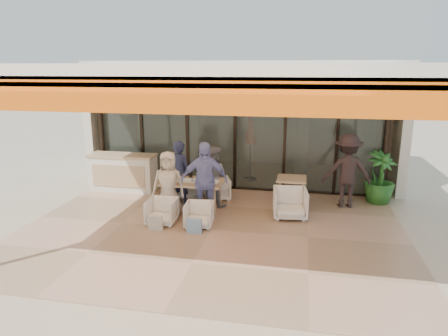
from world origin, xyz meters
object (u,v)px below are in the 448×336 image
Objects in this scene: chair_near_right at (199,214)px; potted_palm at (380,178)px; chair_far_left at (186,185)px; side_chair at (290,202)px; chair_far_right at (217,187)px; diner_periwinkle at (204,181)px; chair_near_left at (162,210)px; diner_navy at (180,173)px; diner_cream at (168,184)px; diner_grey at (213,176)px; dining_table at (191,183)px; host_counter at (123,172)px; side_table at (292,182)px; standing_woman at (347,171)px.

chair_near_right is 4.72m from potted_palm.
side_chair reaches higher than chair_far_left.
chair_far_left is at bearing 153.89° from side_chair.
chair_far_left is 0.87× the size of side_chair.
chair_far_right is 0.36× the size of diner_periwinkle.
potted_palm reaches higher than chair_near_left.
diner_navy reaches higher than potted_palm.
diner_cream is at bearing 73.56° from chair_far_left.
chair_far_left is at bearing 84.60° from diner_cream.
chair_far_left is 1.90m from chair_near_left.
side_chair is at bearing 133.29° from chair_far_right.
diner_navy is at bearing 118.73° from diner_periwinkle.
diner_grey is at bearing 159.31° from side_chair.
dining_table is at bearing 64.86° from chair_near_left.
potted_palm is (4.06, 1.88, -0.22)m from diner_periwinkle.
dining_table reaches higher than side_chair.
chair_far_right is 1.09m from diner_navy.
chair_far_right is at bearing 84.75° from chair_near_right.
host_counter is 1.04× the size of diner_periwinkle.
chair_near_left is 1.69m from diner_grey.
dining_table is 4.71m from potted_palm.
dining_table is 0.62m from diner_navy.
host_counter is 4.78m from side_chair.
chair_far_left is 2.77m from side_table.
diner_periwinkle is 4.48m from potted_palm.
host_counter is at bearing -3.39° from diner_navy.
diner_grey reaches higher than dining_table.
potted_palm is (2.16, 1.47, 0.28)m from side_chair.
dining_table is 2.01× the size of side_table.
diner_navy is 2.16× the size of side_table.
chair_near_right is at bearing 97.41° from chair_far_left.
dining_table is 0.62m from diner_grey.
side_table is (2.33, 0.71, -0.05)m from dining_table.
dining_table is 2.37× the size of chair_near_left.
side_table is 0.97× the size of side_chair.
side_chair is at bearing -1.11° from dining_table.
diner_navy is 0.84m from diner_grey.
side_chair reaches higher than chair_near_right.
chair_far_right reaches higher than chair_near_left.
diner_navy is (-0.84, 1.40, 0.51)m from chair_near_right.
diner_navy is (0.00, 1.40, 0.49)m from chair_near_left.
diner_navy reaches higher than diner_cream.
dining_table is 0.62m from diner_cream.
diner_navy is 5.00m from potted_palm.
diner_grey is 1.23m from diner_cream.
dining_table is 0.84× the size of diner_periwinkle.
diner_grey is 1.92m from side_table.
standing_woman is at bearing 13.86° from diner_cream.
dining_table is 0.93× the size of diner_navy.
chair_far_right is 1.94m from side_table.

